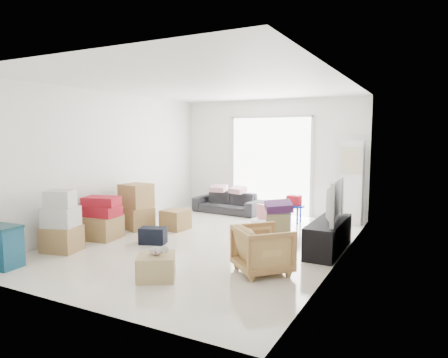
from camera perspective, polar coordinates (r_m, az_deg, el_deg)
room_shell at (r=6.88m, az=-2.27°, el=2.01°), size 4.98×6.48×3.18m
sliding_door at (r=9.57m, az=6.65°, el=2.54°), size 2.10×0.04×2.33m
ac_tower at (r=8.77m, az=17.81°, el=-0.48°), size 0.45×0.30×1.75m
tv_console at (r=6.69m, az=14.70°, el=-7.87°), size 0.45×1.50×0.50m
television at (r=6.62m, az=14.78°, el=-5.13°), size 0.76×1.21×0.15m
sofa at (r=9.61m, az=0.52°, el=-2.92°), size 1.70×0.61×0.65m
pillow_left at (r=9.71m, az=-0.77°, el=-0.54°), size 0.37×0.30×0.11m
pillow_right at (r=9.43m, az=2.01°, el=-0.77°), size 0.36×0.32×0.11m
armchair at (r=5.50m, az=5.56°, el=-9.67°), size 0.94×0.94×0.71m
storage_bins at (r=6.50m, az=-29.19°, el=-8.42°), size 0.55×0.41×0.60m
box_stack_a at (r=6.93m, az=-22.23°, el=-5.99°), size 0.63×0.56×0.99m
box_stack_b at (r=7.54m, az=-17.03°, el=-5.52°), size 0.68×0.65×0.76m
box_stack_c at (r=8.17m, az=-12.39°, el=-3.91°), size 0.73×0.67×0.90m
loose_box at (r=8.01m, az=-6.95°, el=-5.78°), size 0.51×0.51×0.39m
duffel_bag at (r=7.04m, az=-10.11°, el=-7.96°), size 0.50×0.39×0.28m
ottoman at (r=7.54m, az=7.75°, el=-6.36°), size 0.56×0.56×0.44m
blanket at (r=7.48m, az=7.79°, el=-4.19°), size 0.65×0.65×0.14m
kids_table at (r=8.61m, az=9.96°, el=-3.49°), size 0.45×0.45×0.59m
toy_walker at (r=8.57m, az=5.24°, el=-5.55°), size 0.36×0.34×0.39m
wood_crate at (r=5.38m, az=-9.66°, el=-12.27°), size 0.65×0.65×0.32m
plush_bunny at (r=5.30m, az=-9.39°, el=-10.04°), size 0.27×0.15×0.14m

